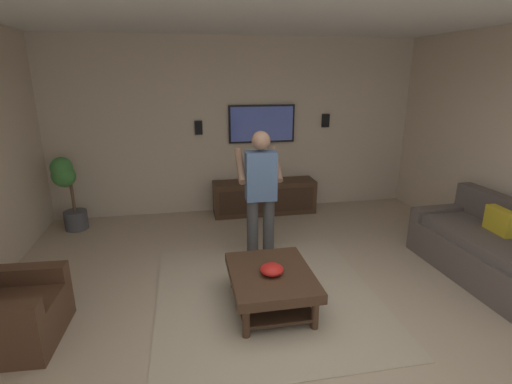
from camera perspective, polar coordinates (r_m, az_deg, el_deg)
ground_plane at (r=3.75m, az=5.64°, el=-20.09°), size 8.26×8.26×0.00m
wall_back_tv at (r=6.46m, az=-2.75°, el=9.64°), size 0.10×6.22×2.84m
area_rug at (r=4.23m, az=1.56°, el=-15.10°), size 2.45×2.29×0.01m
couch at (r=5.18m, az=31.84°, el=-7.66°), size 1.93×0.92×0.87m
armchair at (r=4.11m, az=-33.29°, el=-14.86°), size 0.84×0.85×0.82m
coffee_table at (r=3.92m, az=2.23°, el=-13.05°), size 1.00×0.80×0.40m
media_console at (r=6.46m, az=1.24°, el=-0.76°), size 0.45×1.70×0.55m
tv at (r=6.43m, az=0.86°, el=10.07°), size 0.05×1.10×0.62m
person_standing at (r=4.59m, az=0.67°, el=0.31°), size 0.54×0.54×1.64m
potted_plant_tall at (r=6.19m, az=-26.26°, el=0.79°), size 0.47×0.37×1.14m
bowl at (r=3.80m, az=2.35°, el=-11.39°), size 0.23×0.23×0.10m
remote_white at (r=3.87m, az=3.17°, el=-11.52°), size 0.15×0.06×0.02m
vase_round at (r=6.31m, az=1.34°, el=2.44°), size 0.22×0.22×0.22m
wall_speaker_left at (r=6.75m, az=10.28°, el=10.39°), size 0.06×0.12×0.22m
wall_speaker_right at (r=6.32m, az=-8.51°, el=9.42°), size 0.06×0.12×0.22m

